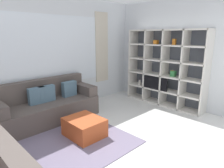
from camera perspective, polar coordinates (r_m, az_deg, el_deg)
The scene contains 6 objects.
wall_back at distance 4.84m, azimuth -17.53°, elevation 7.91°, with size 6.29×0.11×2.70m.
wall_right at distance 5.45m, azimuth 17.07°, elevation 8.49°, with size 0.07×4.52×2.70m, color silver.
area_rug at distance 3.47m, azimuth -19.19°, elevation -18.30°, with size 2.92×1.83×0.01m, color slate.
shelving_unit at distance 5.36m, azimuth 14.93°, elevation 4.37°, with size 0.40×2.14×1.94m.
couch_main at distance 4.50m, azimuth -18.27°, elevation -6.07°, with size 2.15×0.82×0.87m.
ottoman at distance 3.75m, azimuth -7.89°, elevation -12.19°, with size 0.57×0.67×0.34m.
Camera 1 is at (-2.19, -0.94, 1.82)m, focal length 32.00 mm.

